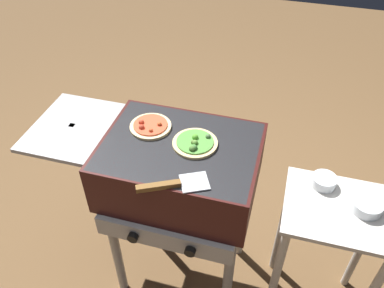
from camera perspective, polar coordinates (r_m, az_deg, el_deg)
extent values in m
plane|color=brown|center=(2.27, -1.27, -17.47)|extent=(8.00, 8.00, 0.00)
cube|color=#38110F|center=(1.65, -1.67, -3.33)|extent=(0.64, 0.48, 0.24)
cube|color=black|center=(1.57, -1.75, -0.33)|extent=(0.61, 0.46, 0.01)
cube|color=#A3A3A3|center=(1.75, -16.96, 2.41)|extent=(0.32, 0.41, 0.02)
cube|color=#A3A3A3|center=(1.82, -16.29, -0.31)|extent=(0.02, 0.02, 0.24)
cube|color=#A3A3A3|center=(1.63, -4.23, -13.64)|extent=(0.58, 0.02, 0.10)
cylinder|color=black|center=(1.65, -8.56, -13.25)|extent=(0.04, 0.02, 0.04)
cylinder|color=black|center=(1.59, -0.29, -15.32)|extent=(0.04, 0.02, 0.04)
cylinder|color=#A3A3A3|center=(1.96, -10.92, -14.93)|extent=(0.04, 0.04, 0.66)
cylinder|color=#A3A3A3|center=(1.86, 5.22, -18.91)|extent=(0.04, 0.04, 0.66)
cylinder|color=#A3A3A3|center=(2.17, -6.84, -6.99)|extent=(0.04, 0.04, 0.66)
cylinder|color=#A3A3A3|center=(2.08, 7.40, -10.02)|extent=(0.04, 0.04, 0.66)
cylinder|color=beige|center=(1.66, -6.02, 2.54)|extent=(0.17, 0.17, 0.01)
cylinder|color=#D14C2D|center=(1.65, -6.04, 2.78)|extent=(0.14, 0.14, 0.01)
sphere|color=#CD5429|center=(1.64, -4.74, 2.88)|extent=(0.02, 0.02, 0.02)
sphere|color=#D5522B|center=(1.62, -5.98, 1.98)|extent=(0.02, 0.02, 0.02)
sphere|color=#D34C30|center=(1.66, -7.36, 3.19)|extent=(0.02, 0.02, 0.02)
sphere|color=#BB3E27|center=(1.64, -7.30, 2.44)|extent=(0.02, 0.02, 0.02)
cylinder|color=#E0C17F|center=(1.57, 0.44, 0.10)|extent=(0.18, 0.18, 0.01)
cylinder|color=#4C8C38|center=(1.56, 0.45, 0.35)|extent=(0.15, 0.15, 0.01)
sphere|color=#4C962A|center=(1.57, 0.46, 0.99)|extent=(0.03, 0.03, 0.03)
sphere|color=#457F39|center=(1.53, 0.28, -0.55)|extent=(0.03, 0.03, 0.03)
sphere|color=#548334|center=(1.55, 0.43, 0.18)|extent=(0.02, 0.02, 0.02)
sphere|color=#43702D|center=(1.52, 0.04, -0.71)|extent=(0.03, 0.03, 0.03)
sphere|color=#4A6D3E|center=(1.58, 2.34, 1.10)|extent=(0.02, 0.02, 0.02)
sphere|color=#4F6E2E|center=(1.55, 0.19, 0.25)|extent=(0.02, 0.02, 0.02)
cube|color=#B7BABF|center=(1.42, 0.36, -5.55)|extent=(0.13, 0.13, 0.01)
cube|color=brown|center=(1.40, -4.89, -6.09)|extent=(0.15, 0.09, 0.02)
cube|color=beige|center=(1.68, 20.70, -8.91)|extent=(0.44, 0.36, 0.02)
cylinder|color=beige|center=(1.86, 11.90, -18.66)|extent=(0.04, 0.04, 0.71)
cylinder|color=beige|center=(2.03, 12.91, -11.47)|extent=(0.04, 0.04, 0.71)
cylinder|color=beige|center=(2.09, 23.51, -13.09)|extent=(0.04, 0.04, 0.71)
cylinder|color=silver|center=(1.72, 18.55, -5.13)|extent=(0.10, 0.10, 0.04)
cylinder|color=#996B47|center=(1.73, 18.51, -5.29)|extent=(0.08, 0.08, 0.02)
cylinder|color=silver|center=(1.69, 23.99, -8.17)|extent=(0.12, 0.12, 0.04)
cylinder|color=#4C7533|center=(1.69, 23.93, -8.32)|extent=(0.10, 0.10, 0.02)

